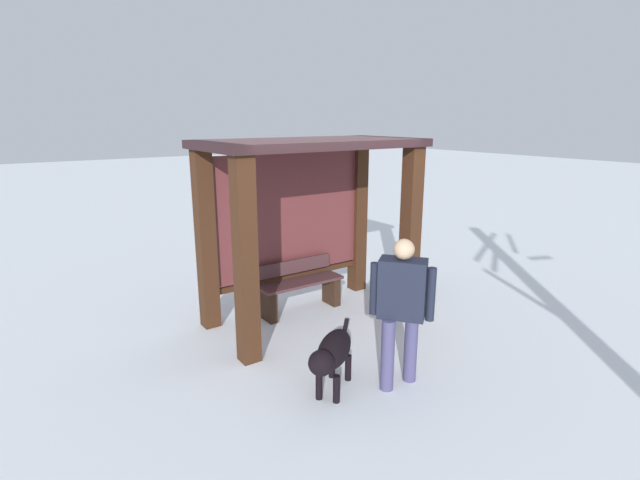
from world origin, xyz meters
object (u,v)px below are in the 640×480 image
object	(u,v)px
bus_shelter	(305,198)
person_walking	(402,302)
dog	(332,353)
bench_left_inside	(300,288)

from	to	relation	value
bus_shelter	person_walking	size ratio (longest dim) A/B	1.81
dog	bench_left_inside	bearing A→B (deg)	66.17
person_walking	dog	distance (m)	0.88
bench_left_inside	dog	bearing A→B (deg)	-113.83
bench_left_inside	dog	xyz separation A→B (m)	(-0.89, -2.00, 0.09)
bench_left_inside	bus_shelter	bearing A→B (deg)	-90.00
bus_shelter	person_walking	xyz separation A→B (m)	(-0.21, -2.12, -0.76)
bus_shelter	dog	distance (m)	2.40
bench_left_inside	dog	distance (m)	2.19
bus_shelter	person_walking	distance (m)	2.27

